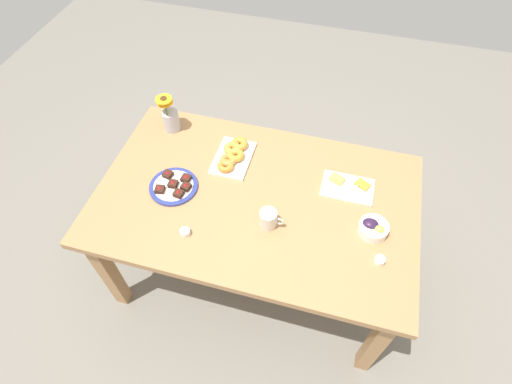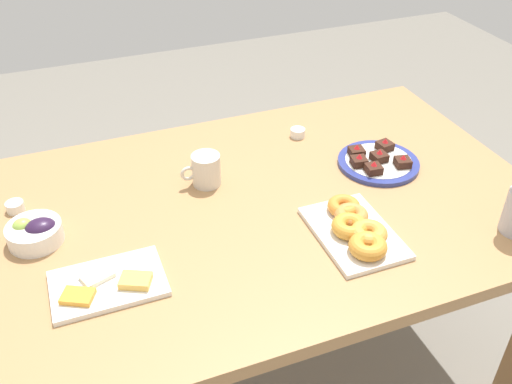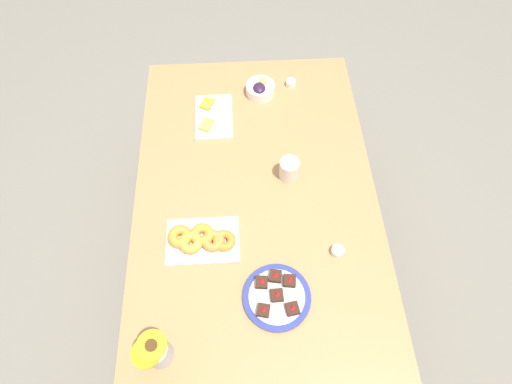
% 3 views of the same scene
% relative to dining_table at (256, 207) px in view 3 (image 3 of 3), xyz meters
% --- Properties ---
extents(ground_plane, '(6.00, 6.00, 0.00)m').
position_rel_dining_table_xyz_m(ground_plane, '(0.00, 0.00, -0.65)').
color(ground_plane, slate).
extents(dining_table, '(1.60, 1.00, 0.74)m').
position_rel_dining_table_xyz_m(dining_table, '(0.00, 0.00, 0.00)').
color(dining_table, '#A87A4C').
rests_on(dining_table, ground_plane).
extents(coffee_mug, '(0.12, 0.08, 0.09)m').
position_rel_dining_table_xyz_m(coffee_mug, '(0.10, -0.14, 0.13)').
color(coffee_mug, beige).
rests_on(coffee_mug, dining_table).
extents(grape_bowl, '(0.14, 0.14, 0.07)m').
position_rel_dining_table_xyz_m(grape_bowl, '(0.58, -0.05, 0.12)').
color(grape_bowl, white).
rests_on(grape_bowl, dining_table).
extents(cheese_platter, '(0.26, 0.17, 0.03)m').
position_rel_dining_table_xyz_m(cheese_platter, '(0.43, 0.18, 0.10)').
color(cheese_platter, white).
rests_on(cheese_platter, dining_table).
extents(croissant_platter, '(0.19, 0.29, 0.05)m').
position_rel_dining_table_xyz_m(croissant_platter, '(-0.19, 0.22, 0.11)').
color(croissant_platter, white).
rests_on(croissant_platter, dining_table).
extents(jam_cup_honey, '(0.05, 0.05, 0.03)m').
position_rel_dining_table_xyz_m(jam_cup_honey, '(-0.26, -0.30, 0.10)').
color(jam_cup_honey, white).
rests_on(jam_cup_honey, dining_table).
extents(jam_cup_berry, '(0.05, 0.05, 0.03)m').
position_rel_dining_table_xyz_m(jam_cup_berry, '(0.62, -0.21, 0.10)').
color(jam_cup_berry, white).
rests_on(jam_cup_berry, dining_table).
extents(dessert_plate, '(0.25, 0.25, 0.05)m').
position_rel_dining_table_xyz_m(dessert_plate, '(-0.42, -0.05, 0.10)').
color(dessert_plate, navy).
rests_on(dessert_plate, dining_table).
extents(flower_vase, '(0.11, 0.11, 0.23)m').
position_rel_dining_table_xyz_m(flower_vase, '(-0.59, 0.35, 0.16)').
color(flower_vase, '#B2B2BC').
rests_on(flower_vase, dining_table).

